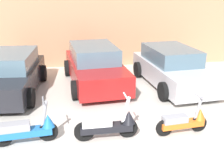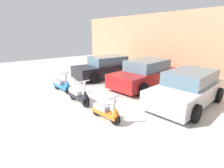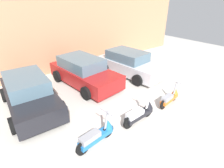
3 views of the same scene
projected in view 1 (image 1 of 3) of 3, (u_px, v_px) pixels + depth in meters
name	position (u px, v px, depth m)	size (l,w,h in m)	color
ground_plane	(122.00, 154.00, 6.26)	(28.00, 28.00, 0.00)	beige
wall_back	(96.00, 21.00, 12.40)	(19.60, 0.12, 4.10)	tan
scooter_front_left	(28.00, 129.00, 6.56)	(1.51, 0.55, 1.06)	black
scooter_front_right	(109.00, 124.00, 6.74)	(1.56, 0.56, 1.09)	black
scooter_front_center	(184.00, 121.00, 7.01)	(1.37, 0.50, 0.96)	black
car_rear_left	(11.00, 74.00, 9.59)	(2.12, 4.15, 1.38)	black
car_rear_center	(95.00, 66.00, 10.46)	(2.42, 4.41, 1.44)	maroon
car_rear_right	(172.00, 68.00, 10.33)	(2.35, 4.28, 1.39)	#B7B7BC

